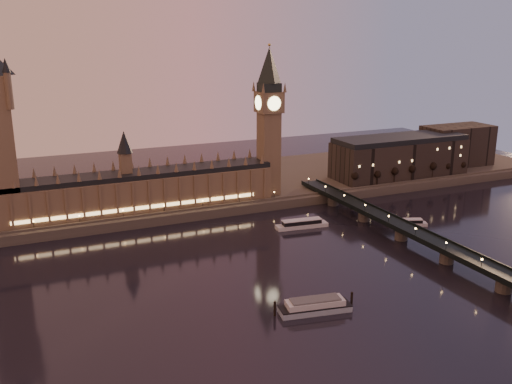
% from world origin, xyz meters
% --- Properties ---
extents(ground, '(700.00, 700.00, 0.00)m').
position_xyz_m(ground, '(0.00, 0.00, 0.00)').
color(ground, black).
rests_on(ground, ground).
extents(far_embankment, '(560.00, 130.00, 6.00)m').
position_xyz_m(far_embankment, '(30.00, 165.00, 3.00)').
color(far_embankment, '#423D35').
rests_on(far_embankment, ground).
extents(palace_of_westminster, '(180.00, 26.62, 52.00)m').
position_xyz_m(palace_of_westminster, '(-40.12, 120.99, 21.71)').
color(palace_of_westminster, brown).
rests_on(palace_of_westminster, ground).
extents(big_ben, '(17.68, 17.68, 104.00)m').
position_xyz_m(big_ben, '(53.99, 120.99, 63.95)').
color(big_ben, brown).
rests_on(big_ben, ground).
extents(westminster_bridge, '(13.20, 260.00, 15.30)m').
position_xyz_m(westminster_bridge, '(91.61, 0.00, 5.52)').
color(westminster_bridge, black).
rests_on(westminster_bridge, ground).
extents(city_block, '(155.00, 45.00, 34.00)m').
position_xyz_m(city_block, '(194.94, 130.93, 22.24)').
color(city_block, black).
rests_on(city_block, ground).
extents(bare_tree_0, '(5.52, 5.52, 11.22)m').
position_xyz_m(bare_tree_0, '(120.68, 109.00, 14.36)').
color(bare_tree_0, black).
rests_on(bare_tree_0, ground).
extents(bare_tree_1, '(5.52, 5.52, 11.22)m').
position_xyz_m(bare_tree_1, '(137.88, 109.00, 14.36)').
color(bare_tree_1, black).
rests_on(bare_tree_1, ground).
extents(bare_tree_2, '(5.52, 5.52, 11.22)m').
position_xyz_m(bare_tree_2, '(155.08, 109.00, 14.36)').
color(bare_tree_2, black).
rests_on(bare_tree_2, ground).
extents(bare_tree_3, '(5.52, 5.52, 11.22)m').
position_xyz_m(bare_tree_3, '(172.28, 109.00, 14.36)').
color(bare_tree_3, black).
rests_on(bare_tree_3, ground).
extents(bare_tree_4, '(5.52, 5.52, 11.22)m').
position_xyz_m(bare_tree_4, '(189.48, 109.00, 14.36)').
color(bare_tree_4, black).
rests_on(bare_tree_4, ground).
extents(bare_tree_5, '(5.52, 5.52, 11.22)m').
position_xyz_m(bare_tree_5, '(206.68, 109.00, 14.36)').
color(bare_tree_5, black).
rests_on(bare_tree_5, ground).
extents(bare_tree_6, '(5.52, 5.52, 11.22)m').
position_xyz_m(bare_tree_6, '(223.88, 109.00, 14.36)').
color(bare_tree_6, black).
rests_on(bare_tree_6, ground).
extents(cruise_boat_a, '(33.67, 10.83, 5.29)m').
position_xyz_m(cruise_boat_a, '(48.89, 61.42, 2.33)').
color(cruise_boat_a, silver).
rests_on(cruise_boat_a, ground).
extents(cruise_boat_b, '(24.25, 14.31, 4.38)m').
position_xyz_m(cruise_boat_b, '(111.50, 37.75, 1.93)').
color(cruise_boat_b, silver).
rests_on(cruise_boat_b, ground).
extents(moored_barge, '(36.02, 13.88, 6.69)m').
position_xyz_m(moored_barge, '(1.36, -38.73, 2.82)').
color(moored_barge, '#98ACC2').
rests_on(moored_barge, ground).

